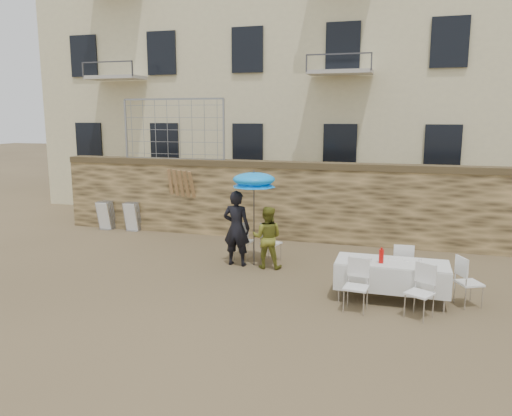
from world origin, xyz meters
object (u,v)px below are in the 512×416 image
(umbrella, at_px, (254,182))
(chair_stack_left, at_px, (109,214))
(couple_chair_right, at_px, (271,242))
(woman_dress, at_px, (267,237))
(table_chair_front_right, at_px, (420,292))
(table_chair_front_left, at_px, (356,286))
(soda_bottle, at_px, (381,256))
(table_chair_back, at_px, (402,265))
(chair_stack_right, at_px, (134,216))
(banquet_table, at_px, (392,264))
(table_chair_side, at_px, (469,282))
(couple_chair_left, at_px, (244,240))
(man_suit, at_px, (237,228))

(umbrella, bearing_deg, chair_stack_left, 155.68)
(couple_chair_right, bearing_deg, woman_dress, 112.87)
(table_chair_front_right, bearing_deg, table_chair_front_left, -150.73)
(soda_bottle, distance_m, table_chair_back, 1.11)
(table_chair_front_left, bearing_deg, chair_stack_left, 156.21)
(table_chair_back, distance_m, chair_stack_right, 8.62)
(woman_dress, distance_m, umbrella, 1.32)
(soda_bottle, distance_m, chair_stack_right, 8.67)
(soda_bottle, xyz_separation_m, chair_stack_right, (-7.62, 4.10, -0.45))
(banquet_table, relative_size, chair_stack_right, 2.28)
(table_chair_front_right, xyz_separation_m, table_chair_side, (0.90, 0.85, 0.00))
(couple_chair_right, relative_size, table_chair_front_right, 1.00)
(table_chair_front_right, bearing_deg, banquet_table, 152.96)
(woman_dress, distance_m, couple_chair_left, 0.96)
(woman_dress, xyz_separation_m, couple_chair_left, (-0.75, 0.55, -0.25))
(table_chair_front_left, xyz_separation_m, chair_stack_left, (-8.12, 4.70, -0.02))
(man_suit, xyz_separation_m, table_chair_front_right, (4.09, -2.11, -0.42))
(umbrella, distance_m, banquet_table, 3.73)
(table_chair_front_left, bearing_deg, table_chair_back, 68.98)
(umbrella, distance_m, chair_stack_left, 6.26)
(woman_dress, xyz_separation_m, banquet_table, (2.84, -1.36, 0.00))
(couple_chair_left, height_order, table_chair_side, same)
(chair_stack_right, bearing_deg, umbrella, -28.37)
(table_chair_front_left, bearing_deg, couple_chair_left, 144.71)
(umbrella, bearing_deg, woman_dress, -15.95)
(soda_bottle, height_order, chair_stack_right, soda_bottle)
(soda_bottle, bearing_deg, chair_stack_left, 154.28)
(couple_chair_right, height_order, soda_bottle, soda_bottle)
(umbrella, xyz_separation_m, couple_chair_left, (-0.40, 0.45, -1.52))
(table_chair_front_right, distance_m, table_chair_side, 1.24)
(table_chair_side, bearing_deg, table_chair_front_right, 107.26)
(umbrella, relative_size, chair_stack_right, 2.30)
(man_suit, height_order, table_chair_front_left, man_suit)
(umbrella, relative_size, soda_bottle, 8.14)
(woman_dress, bearing_deg, man_suit, -4.48)
(table_chair_front_left, distance_m, chair_stack_right, 8.62)
(couple_chair_left, bearing_deg, table_chair_front_left, 143.37)
(umbrella, height_order, banquet_table, umbrella)
(banquet_table, bearing_deg, chair_stack_left, 155.61)
(banquet_table, bearing_deg, woman_dress, 154.52)
(soda_bottle, xyz_separation_m, table_chair_front_left, (-0.40, -0.60, -0.43))
(man_suit, xyz_separation_m, couple_chair_left, (0.00, 0.55, -0.42))
(man_suit, height_order, table_chair_front_right, man_suit)
(soda_bottle, distance_m, table_chair_side, 1.67)
(man_suit, height_order, chair_stack_left, man_suit)
(table_chair_back, bearing_deg, soda_bottle, 63.16)
(couple_chair_right, distance_m, chair_stack_left, 6.18)
(couple_chair_left, distance_m, chair_stack_left, 5.52)
(soda_bottle, bearing_deg, banquet_table, 36.87)
(couple_chair_left, xyz_separation_m, couple_chair_right, (0.70, 0.00, 0.00))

